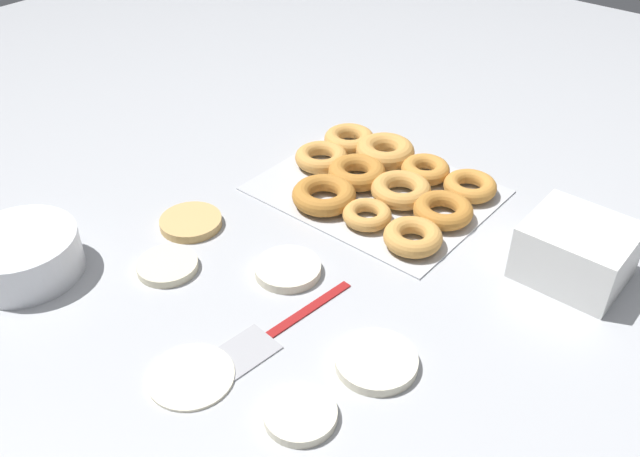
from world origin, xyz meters
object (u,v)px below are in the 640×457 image
object	(u,v)px
pancake_5	(191,222)
spatula	(250,347)
pancake_0	(167,266)
pancake_2	(300,414)
pancake_4	(288,269)
donut_tray	(381,181)
container_stack	(576,251)
pancake_1	(191,375)
batter_bowl	(23,255)
pancake_3	(376,361)

from	to	relation	value
pancake_5	spatula	size ratio (longest dim) A/B	0.36
pancake_0	pancake_2	distance (m)	0.35
pancake_4	spatula	world-z (taller)	pancake_4
donut_tray	container_stack	xyz separation A→B (m)	(-0.35, 0.01, 0.03)
pancake_1	donut_tray	xyz separation A→B (m)	(0.07, -0.51, 0.01)
pancake_4	container_stack	size ratio (longest dim) A/B	0.68
donut_tray	container_stack	world-z (taller)	container_stack
pancake_4	spatula	distance (m)	0.16
pancake_2	batter_bowl	world-z (taller)	batter_bowl
pancake_5	pancake_4	bearing A→B (deg)	-176.47
pancake_0	pancake_5	bearing A→B (deg)	-59.46
pancake_0	pancake_2	bearing A→B (deg)	166.79
pancake_2	pancake_3	distance (m)	0.13
batter_bowl	spatula	world-z (taller)	batter_bowl
pancake_5	pancake_2	bearing A→B (deg)	155.85
pancake_2	pancake_5	world-z (taller)	pancake_5
container_stack	spatula	size ratio (longest dim) A/B	0.53
pancake_1	pancake_3	world-z (taller)	pancake_3
pancake_3	pancake_4	bearing A→B (deg)	-16.95
pancake_1	container_stack	size ratio (longest dim) A/B	0.75
pancake_4	batter_bowl	distance (m)	0.39
spatula	container_stack	bearing A→B (deg)	153.79
pancake_5	donut_tray	bearing A→B (deg)	-121.56
donut_tray	spatula	bearing A→B (deg)	102.29
pancake_1	pancake_2	xyz separation A→B (m)	(-0.15, -0.04, 0.00)
pancake_1	batter_bowl	bearing A→B (deg)	3.16
pancake_3	donut_tray	size ratio (longest dim) A/B	0.28
pancake_4	donut_tray	distance (m)	0.28
pancake_0	batter_bowl	distance (m)	0.21
pancake_3	pancake_2	bearing A→B (deg)	80.78
donut_tray	pancake_2	bearing A→B (deg)	114.98
pancake_3	pancake_5	xyz separation A→B (m)	(0.41, -0.05, 0.00)
pancake_4	pancake_5	world-z (taller)	same
pancake_4	pancake_5	size ratio (longest dim) A/B	0.99
pancake_1	spatula	world-z (taller)	pancake_1
pancake_2	donut_tray	world-z (taller)	donut_tray
donut_tray	pancake_0	bearing A→B (deg)	72.80
pancake_1	container_stack	world-z (taller)	container_stack
pancake_0	container_stack	distance (m)	0.61
pancake_0	pancake_2	size ratio (longest dim) A/B	1.04
donut_tray	container_stack	distance (m)	0.36
pancake_3	spatula	distance (m)	0.17
donut_tray	spatula	world-z (taller)	donut_tray
pancake_2	batter_bowl	xyz separation A→B (m)	(0.49, 0.06, 0.03)
pancake_4	container_stack	xyz separation A→B (m)	(-0.33, -0.27, 0.04)
pancake_0	pancake_3	xyz separation A→B (m)	(-0.36, -0.05, 0.00)
pancake_5	pancake_0	bearing A→B (deg)	120.54
batter_bowl	spatula	distance (m)	0.38
pancake_3	pancake_4	xyz separation A→B (m)	(0.21, -0.06, 0.00)
pancake_3	donut_tray	distance (m)	0.41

